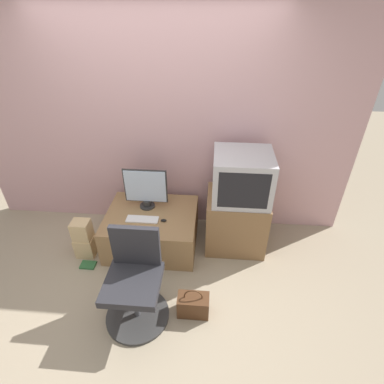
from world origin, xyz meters
name	(u,v)px	position (x,y,z in m)	size (l,w,h in m)	color
ground_plane	(145,300)	(0.00, 0.00, 0.00)	(12.00, 12.00, 0.00)	tan
wall_back	(160,125)	(0.00, 1.32, 1.30)	(4.40, 0.05, 2.60)	#CC9EA3
desk	(152,229)	(-0.06, 0.81, 0.22)	(1.02, 0.83, 0.44)	#937047
side_stand	(236,221)	(0.90, 0.90, 0.33)	(0.67, 0.57, 0.67)	olive
main_monitor	(146,189)	(-0.13, 0.96, 0.69)	(0.49, 0.18, 0.49)	#2D2D2D
keyboard	(142,219)	(-0.14, 0.70, 0.45)	(0.35, 0.12, 0.01)	white
mouse	(164,220)	(0.10, 0.70, 0.45)	(0.07, 0.04, 0.03)	black
crt_tv	(242,177)	(0.92, 0.90, 0.93)	(0.61, 0.56, 0.52)	#B7B7BC
office_chair	(135,284)	(-0.02, -0.13, 0.39)	(0.59, 0.59, 0.91)	#333333
cardboard_box_lower	(86,246)	(-0.80, 0.57, 0.12)	(0.21, 0.18, 0.24)	#D1B27F
cardboard_box_upper	(82,230)	(-0.80, 0.57, 0.36)	(0.19, 0.17, 0.23)	#D1B27F
handbag	(193,305)	(0.49, -0.10, 0.11)	(0.29, 0.16, 0.32)	#4C2D19
book	(88,265)	(-0.72, 0.39, 0.01)	(0.16, 0.11, 0.02)	#2D6638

